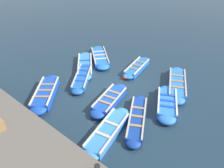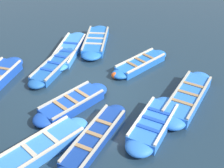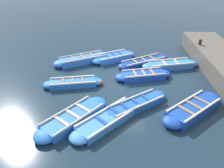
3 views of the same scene
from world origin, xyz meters
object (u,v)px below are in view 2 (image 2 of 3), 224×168
(boat_outer_left, at_px, (153,124))
(buoy_orange_near, at_px, (115,75))
(boat_far_corner, at_px, (55,66))
(boat_broadside, at_px, (41,148))
(boat_tucked, at_px, (95,138))
(boat_stern_in, at_px, (140,64))
(boat_near_quay, at_px, (69,50))
(boat_alongside, at_px, (96,42))
(boat_outer_right, at_px, (72,104))
(boat_centre, at_px, (188,98))

(boat_outer_left, relative_size, buoy_orange_near, 11.70)
(boat_far_corner, bearing_deg, buoy_orange_near, 129.88)
(buoy_orange_near, bearing_deg, boat_broadside, 26.93)
(boat_tucked, bearing_deg, boat_far_corner, -100.81)
(boat_far_corner, distance_m, boat_stern_in, 3.84)
(boat_tucked, height_order, boat_near_quay, boat_tucked)
(boat_alongside, distance_m, boat_near_quay, 1.54)
(boat_stern_in, xyz_separation_m, boat_outer_right, (3.96, 0.88, 0.02))
(boat_stern_in, distance_m, buoy_orange_near, 1.51)
(boat_outer_left, bearing_deg, boat_far_corner, -79.05)
(boat_alongside, relative_size, boat_centre, 0.88)
(boat_centre, xyz_separation_m, boat_far_corner, (3.11, -5.07, -0.05))
(boat_tucked, height_order, boat_alongside, boat_alongside)
(boat_alongside, height_order, boat_near_quay, boat_alongside)
(boat_near_quay, distance_m, boat_centre, 6.37)
(boat_alongside, distance_m, boat_outer_right, 5.19)
(boat_tucked, relative_size, boat_alongside, 1.05)
(boat_alongside, distance_m, boat_stern_in, 3.03)
(boat_stern_in, height_order, boat_outer_right, boat_outer_right)
(boat_outer_right, bearing_deg, boat_stern_in, -167.47)
(boat_centre, height_order, boat_far_corner, boat_centre)
(boat_alongside, xyz_separation_m, boat_centre, (-0.34, 6.06, 0.02))
(boat_broadside, height_order, boat_near_quay, boat_broadside)
(boat_broadside, xyz_separation_m, buoy_orange_near, (-4.33, -2.20, -0.04))
(boat_near_quay, height_order, buoy_orange_near, boat_near_quay)
(buoy_orange_near, bearing_deg, boat_stern_in, -175.19)
(boat_outer_left, bearing_deg, boat_stern_in, -122.67)
(boat_centre, xyz_separation_m, boat_stern_in, (-0.17, -3.07, -0.04))
(boat_outer_right, height_order, buoy_orange_near, boat_outer_right)
(boat_tucked, xyz_separation_m, boat_broadside, (1.62, -0.54, 0.03))
(boat_near_quay, bearing_deg, boat_alongside, 178.93)
(boat_tucked, distance_m, buoy_orange_near, 3.85)
(boat_broadside, distance_m, boat_outer_left, 3.79)
(boat_broadside, distance_m, boat_stern_in, 6.28)
(boat_broadside, xyz_separation_m, boat_far_corner, (-2.55, -4.32, -0.02))
(boat_centre, xyz_separation_m, buoy_orange_near, (1.33, -2.94, -0.06))
(boat_stern_in, bearing_deg, boat_tucked, 34.27)
(boat_far_corner, bearing_deg, boat_near_quay, -140.58)
(boat_tucked, distance_m, boat_broadside, 1.71)
(boat_tucked, height_order, boat_outer_left, boat_outer_left)
(boat_near_quay, xyz_separation_m, boat_far_corner, (1.24, 1.02, 0.01))
(boat_outer_right, distance_m, buoy_orange_near, 2.57)
(boat_alongside, bearing_deg, boat_stern_in, 99.68)
(boat_alongside, distance_m, boat_centre, 6.07)
(boat_centre, relative_size, boat_outer_right, 1.16)
(boat_tucked, distance_m, boat_far_corner, 4.96)
(boat_centre, bearing_deg, boat_tucked, -2.87)
(boat_alongside, xyz_separation_m, buoy_orange_near, (1.00, 3.11, -0.04))
(boat_near_quay, distance_m, boat_outer_left, 6.49)
(boat_tucked, xyz_separation_m, boat_centre, (-4.04, 0.20, 0.05))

